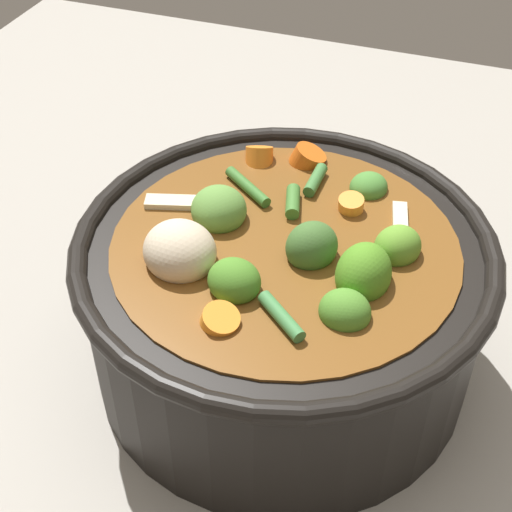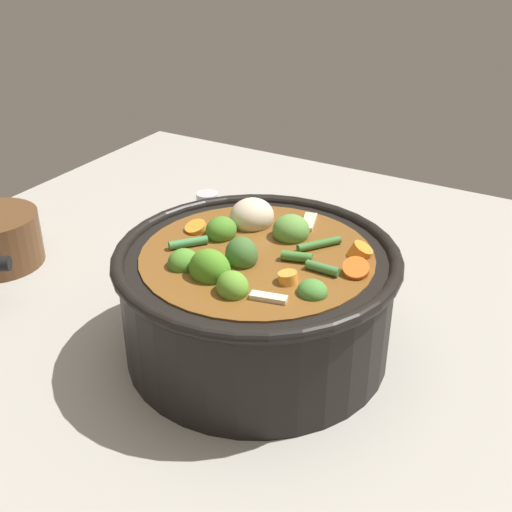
% 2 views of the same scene
% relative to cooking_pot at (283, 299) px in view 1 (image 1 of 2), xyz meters
% --- Properties ---
extents(ground_plane, '(1.10, 1.10, 0.00)m').
position_rel_cooking_pot_xyz_m(ground_plane, '(-0.00, -0.00, -0.06)').
color(ground_plane, '#9E998E').
extents(cooking_pot, '(0.29, 0.29, 0.14)m').
position_rel_cooking_pot_xyz_m(cooking_pot, '(0.00, 0.00, 0.00)').
color(cooking_pot, black).
rests_on(cooking_pot, ground_plane).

